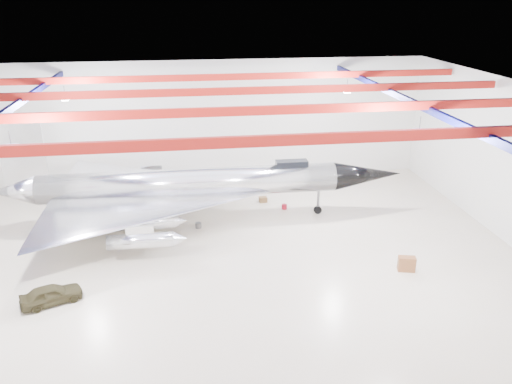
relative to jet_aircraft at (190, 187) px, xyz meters
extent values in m
plane|color=beige|center=(1.87, -5.77, -2.77)|extent=(40.00, 40.00, 0.00)
plane|color=silver|center=(1.87, 9.23, 2.73)|extent=(40.00, 0.00, 40.00)
plane|color=silver|center=(21.87, -5.77, 2.73)|extent=(0.00, 30.00, 30.00)
plane|color=#0A0F38|center=(1.87, -5.77, 8.23)|extent=(40.00, 40.00, 0.00)
cube|color=maroon|center=(1.87, -14.77, 7.63)|extent=(39.50, 0.25, 0.50)
cube|color=maroon|center=(1.87, -8.77, 7.63)|extent=(39.50, 0.25, 0.50)
cube|color=maroon|center=(1.87, -2.77, 7.63)|extent=(39.50, 0.25, 0.50)
cube|color=maroon|center=(1.87, 3.23, 7.63)|extent=(39.50, 0.25, 0.50)
cube|color=#0C0E49|center=(-10.13, -5.77, 7.33)|extent=(0.25, 29.50, 0.40)
cube|color=#0C0E49|center=(13.87, -5.77, 7.33)|extent=(0.25, 29.50, 0.40)
cube|color=silver|center=(-8.13, -11.77, 6.93)|extent=(0.55, 0.55, 0.25)
cube|color=silver|center=(11.87, -11.77, 6.93)|extent=(0.55, 0.55, 0.25)
cube|color=silver|center=(-8.13, 0.23, 6.93)|extent=(0.55, 0.55, 0.25)
cube|color=silver|center=(11.87, 0.23, 6.93)|extent=(0.55, 0.55, 0.25)
cylinder|color=silver|center=(0.06, 0.00, 0.32)|extent=(22.12, 2.49, 2.21)
cone|color=black|center=(13.87, -0.18, 0.32)|extent=(5.55, 2.28, 2.21)
cone|color=silver|center=(-12.64, 0.16, 0.32)|extent=(3.34, 2.25, 2.21)
cube|color=silver|center=(-11.54, 0.15, 3.19)|extent=(3.09, 0.17, 4.97)
cube|color=black|center=(7.79, -0.10, 1.48)|extent=(2.44, 0.91, 0.55)
cylinder|color=silver|center=(-3.33, -6.03, -1.23)|extent=(4.21, 1.05, 0.99)
cylinder|color=silver|center=(-3.29, -3.27, -1.23)|extent=(4.21, 1.05, 0.99)
cylinder|color=silver|center=(-3.21, 3.36, -1.23)|extent=(4.21, 1.05, 0.99)
cylinder|color=silver|center=(-3.17, 6.12, -1.23)|extent=(4.21, 1.05, 0.99)
cylinder|color=#59595B|center=(10.00, -0.13, -1.78)|extent=(0.20, 0.20, 1.99)
cylinder|color=black|center=(10.00, -0.13, -2.46)|extent=(0.62, 0.25, 0.62)
cylinder|color=#59595B|center=(-4.39, -2.71, -1.78)|extent=(0.20, 0.20, 1.99)
cylinder|color=black|center=(-4.39, -2.71, -2.46)|extent=(0.62, 0.25, 0.62)
cylinder|color=#59595B|center=(-4.32, 2.82, -1.78)|extent=(0.20, 0.20, 1.99)
cylinder|color=black|center=(-4.32, 2.82, -2.46)|extent=(0.62, 0.25, 0.62)
imported|color=#342F1A|center=(-8.09, -10.03, -2.20)|extent=(3.59, 2.49, 1.14)
cube|color=brown|center=(13.27, -9.54, -2.29)|extent=(1.16, 0.78, 0.97)
cube|color=maroon|center=(-2.26, 3.50, -2.63)|extent=(0.49, 0.44, 0.28)
cylinder|color=#59595B|center=(0.48, -1.41, -2.57)|extent=(0.57, 0.57, 0.40)
cube|color=olive|center=(6.06, 2.84, -2.55)|extent=(0.68, 0.56, 0.44)
cube|color=#59595B|center=(-4.93, 1.83, -2.64)|extent=(0.48, 0.43, 0.27)
cylinder|color=maroon|center=(7.55, 1.16, -2.58)|extent=(0.47, 0.47, 0.39)
cube|color=olive|center=(-1.44, -0.11, -2.57)|extent=(0.65, 0.56, 0.41)
cylinder|color=#59595B|center=(1.79, 4.73, -2.60)|extent=(0.43, 0.43, 0.34)
camera|label=1|loc=(-0.10, -35.40, 13.57)|focal=35.00mm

